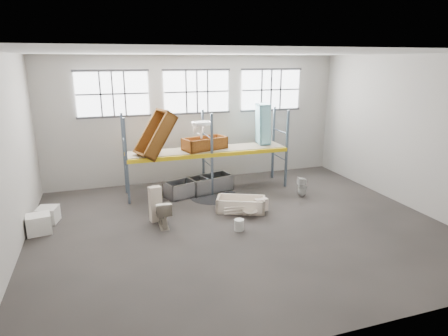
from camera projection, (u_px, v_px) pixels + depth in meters
name	position (u px, v px, depth m)	size (l,w,h in m)	color
floor	(239.00, 227.00, 11.50)	(12.00, 10.00, 0.10)	#453E3B
ceiling	(242.00, 51.00, 10.10)	(12.00, 10.00, 0.10)	silver
wall_back	(197.00, 119.00, 15.41)	(12.00, 0.10, 5.00)	#ADA9A0
wall_front	(350.00, 208.00, 6.19)	(12.00, 0.10, 5.00)	#BBB5AC
wall_left	(1.00, 162.00, 8.98)	(0.10, 10.00, 5.00)	#B7B1A8
wall_right	(411.00, 132.00, 12.61)	(0.10, 10.00, 5.00)	#9D9991
window_left	(113.00, 94.00, 14.05)	(2.60, 0.04, 1.60)	white
window_mid	(197.00, 92.00, 15.01)	(2.60, 0.04, 1.60)	white
window_right	(271.00, 90.00, 15.97)	(2.60, 0.04, 1.60)	white
rack_upright_la	(127.00, 162.00, 12.82)	(0.08, 0.08, 3.00)	slate
rack_upright_lb	(124.00, 154.00, 13.92)	(0.08, 0.08, 3.00)	slate
rack_upright_ma	(212.00, 155.00, 13.72)	(0.08, 0.08, 3.00)	slate
rack_upright_mb	(203.00, 148.00, 14.82)	(0.08, 0.08, 3.00)	slate
rack_upright_ra	(287.00, 149.00, 14.62)	(0.08, 0.08, 3.00)	slate
rack_upright_rb	(273.00, 143.00, 15.72)	(0.08, 0.08, 3.00)	slate
rack_beam_front	(212.00, 155.00, 13.72)	(6.00, 0.10, 0.14)	yellow
rack_beam_back	(203.00, 148.00, 14.82)	(6.00, 0.10, 0.14)	yellow
shelf_deck	(207.00, 149.00, 14.25)	(5.90, 1.10, 0.03)	gray
wet_patch	(214.00, 196.00, 13.95)	(1.80, 1.80, 0.00)	black
bathtub_beige	(241.00, 204.00, 12.54)	(1.57, 0.74, 0.46)	#F6E3CC
cistern_spare	(261.00, 205.00, 12.37)	(0.42, 0.20, 0.40)	beige
sink_in_tub	(250.00, 213.00, 12.03)	(0.47, 0.47, 0.16)	beige
toilet_beige	(163.00, 213.00, 11.33)	(0.47, 0.82, 0.84)	beige
cistern_tall	(155.00, 204.00, 11.67)	(0.36, 0.23, 1.11)	beige
toilet_white	(302.00, 187.00, 13.86)	(0.33, 0.33, 0.73)	silver
steel_tub_left	(187.00, 188.00, 13.97)	(1.56, 0.73, 0.57)	#B9BBC1
steel_tub_right	(210.00, 184.00, 14.41)	(1.65, 0.77, 0.60)	#9B9EA3
rust_tub_flat	(205.00, 143.00, 14.14)	(1.61, 0.75, 0.45)	#965B1B
rust_tub_tilted	(155.00, 135.00, 13.30)	(1.78, 0.83, 0.50)	brown
sink_on_shelf	(201.00, 137.00, 13.84)	(0.70, 0.54, 0.62)	white
blue_tub_upright	(263.00, 124.00, 14.90)	(1.56, 0.73, 0.44)	#89D7E5
bucket	(239.00, 225.00, 11.14)	(0.28, 0.28, 0.33)	beige
carton_near	(39.00, 224.00, 10.92)	(0.65, 0.56, 0.56)	white
carton_far	(48.00, 215.00, 11.67)	(0.58, 0.58, 0.48)	beige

